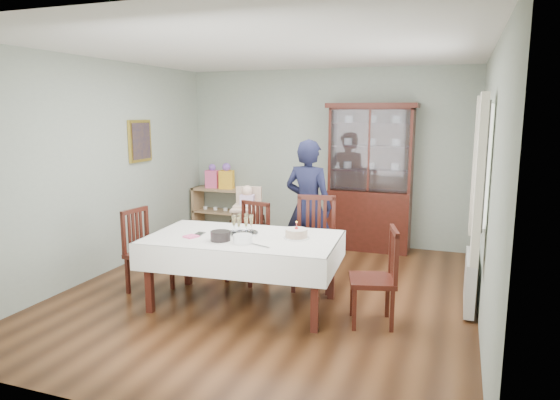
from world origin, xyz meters
The scene contains 25 objects.
floor centered at (0.00, 0.00, 0.00)m, with size 5.00×5.00×0.00m, color #593319.
room_shell centered at (0.00, 0.53, 1.70)m, with size 5.00×5.00×5.00m.
dining_table centered at (-0.12, -0.43, 0.38)m, with size 2.08×1.29×0.76m.
china_cabinet centered at (0.75, 2.26, 1.12)m, with size 1.30×0.48×2.18m.
sideboard centered at (-1.75, 2.28, 0.40)m, with size 0.90×0.38×0.80m.
picture_frame centered at (-2.22, 0.80, 1.65)m, with size 0.04×0.48×0.58m, color gold.
window centered at (2.22, 0.30, 1.55)m, with size 0.04×1.02×1.22m, color white.
curtain_left centered at (2.16, -0.32, 1.45)m, with size 0.07×0.30×1.55m, color silver.
curtain_right centered at (2.16, 0.92, 1.45)m, with size 0.07×0.30×1.55m, color silver.
radiator centered at (2.16, 0.30, 0.30)m, with size 0.10×0.80×0.55m, color white.
chair_far_left centered at (-0.40, 0.33, 0.28)m, with size 0.51×0.51×0.96m.
chair_far_right centered at (0.43, 0.36, 0.32)m, with size 0.54×0.54×1.07m.
chair_end_left centered at (-1.32, -0.41, 0.28)m, with size 0.49×0.49×0.96m.
chair_end_right centered at (1.27, -0.43, 0.29)m, with size 0.53×0.53×0.96m.
woman centered at (0.20, 0.92, 0.86)m, with size 0.63×0.41×1.72m, color black.
high_chair centered at (-0.70, 1.02, 0.42)m, with size 0.57×0.57×1.07m.
champagne_tray centered at (-0.16, -0.33, 0.82)m, with size 0.33×0.33×0.20m.
birthday_cake centered at (0.44, -0.31, 0.81)m, with size 0.27×0.27×0.18m.
plate_stack_dark centered at (-0.26, -0.66, 0.81)m, with size 0.20×0.20×0.10m, color black.
plate_stack_white centered at (-0.01, -0.67, 0.80)m, with size 0.19×0.19×0.08m, color white.
napkin_stack centered at (-0.61, -0.65, 0.77)m, with size 0.13×0.13×0.02m, color #FF5D97.
cutlery centered at (-0.63, -0.51, 0.77)m, with size 0.12×0.17×0.01m, color silver, non-canonical shape.
cake_knife centered at (0.18, -0.72, 0.77)m, with size 0.27×0.02×0.01m, color silver.
gift_bag_pink centered at (-1.87, 2.26, 0.98)m, with size 0.22×0.15×0.40m.
gift_bag_orange centered at (-1.61, 2.26, 0.99)m, with size 0.25×0.20×0.42m.
Camera 1 is at (1.98, -5.09, 2.06)m, focal length 32.00 mm.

